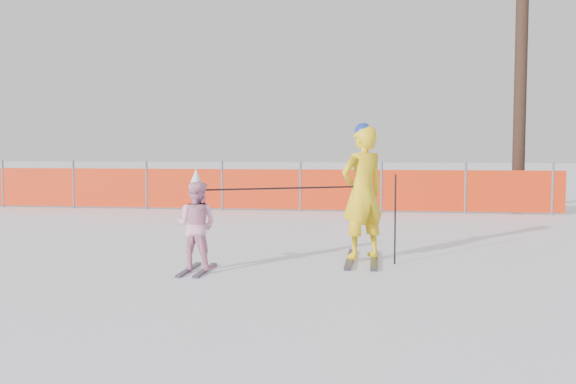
% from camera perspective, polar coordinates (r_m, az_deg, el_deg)
% --- Properties ---
extents(ground, '(120.00, 120.00, 0.00)m').
position_cam_1_polar(ground, '(8.22, -0.50, -7.21)').
color(ground, white).
rests_on(ground, ground).
extents(adult, '(0.81, 1.59, 1.94)m').
position_cam_1_polar(adult, '(9.05, 6.65, -0.02)').
color(adult, black).
rests_on(adult, ground).
extents(child, '(0.63, 0.93, 1.33)m').
position_cam_1_polar(child, '(8.34, -8.14, -2.87)').
color(child, black).
rests_on(child, ground).
extents(ski_poles, '(2.45, 0.98, 1.23)m').
position_cam_1_polar(ski_poles, '(8.67, 3.30, -0.70)').
color(ski_poles, black).
rests_on(ski_poles, ground).
extents(safety_fence, '(16.33, 0.06, 1.25)m').
position_cam_1_polar(safety_fence, '(16.30, -5.40, 0.32)').
color(safety_fence, '#595960').
rests_on(safety_fence, ground).
extents(tree_trunks, '(2.51, 1.56, 6.02)m').
position_cam_1_polar(tree_trunks, '(18.31, 22.62, 7.92)').
color(tree_trunks, '#332016').
rests_on(tree_trunks, ground).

